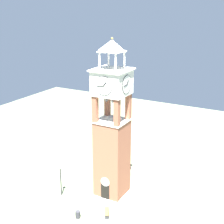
% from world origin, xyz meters
% --- Properties ---
extents(ground, '(80.00, 80.00, 0.00)m').
position_xyz_m(ground, '(0.00, 0.00, 0.00)').
color(ground, '#5B664C').
extents(clock_tower, '(3.86, 3.86, 18.64)m').
position_xyz_m(clock_tower, '(-0.00, -0.00, 7.63)').
color(clock_tower, '#93543D').
rests_on(clock_tower, ground).
extents(park_bench, '(1.20, 1.60, 0.95)m').
position_xyz_m(park_bench, '(1.51, -3.77, 0.48)').
color(park_bench, brown).
rests_on(park_bench, ground).
extents(lamp_post, '(0.36, 0.36, 3.88)m').
position_xyz_m(lamp_post, '(-5.29, -3.01, 2.69)').
color(lamp_post, black).
rests_on(lamp_post, ground).
extents(trash_bin, '(0.52, 0.52, 0.80)m').
position_xyz_m(trash_bin, '(-1.02, -5.74, 0.40)').
color(trash_bin, '#2D2D33').
rests_on(trash_bin, ground).
extents(shrub_near_entry, '(1.26, 1.26, 0.60)m').
position_xyz_m(shrub_near_entry, '(-3.12, 2.59, 0.30)').
color(shrub_near_entry, '#336638').
rests_on(shrub_near_entry, ground).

